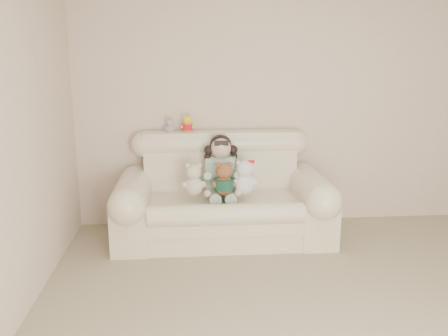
% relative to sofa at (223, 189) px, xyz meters
% --- Properties ---
extents(wall_back, '(4.50, 0.00, 4.50)m').
position_rel_sofa_xyz_m(wall_back, '(0.75, 0.50, 0.78)').
color(wall_back, beige).
rests_on(wall_back, ground).
extents(sofa, '(2.10, 0.95, 1.03)m').
position_rel_sofa_xyz_m(sofa, '(0.00, 0.00, 0.00)').
color(sofa, '#FFF1CD').
rests_on(sofa, floor).
extents(seated_child, '(0.44, 0.51, 0.62)m').
position_rel_sofa_xyz_m(seated_child, '(-0.02, 0.08, 0.22)').
color(seated_child, '#377C52').
rests_on(seated_child, sofa).
extents(brown_teddy, '(0.24, 0.19, 0.37)m').
position_rel_sofa_xyz_m(brown_teddy, '(-0.00, -0.15, 0.17)').
color(brown_teddy, brown).
rests_on(brown_teddy, sofa).
extents(white_cat, '(0.30, 0.26, 0.40)m').
position_rel_sofa_xyz_m(white_cat, '(0.19, -0.13, 0.19)').
color(white_cat, white).
rests_on(white_cat, sofa).
extents(cream_teddy, '(0.29, 0.26, 0.37)m').
position_rel_sofa_xyz_m(cream_teddy, '(-0.29, -0.13, 0.17)').
color(cream_teddy, beige).
rests_on(cream_teddy, sofa).
extents(yellow_mini_bear, '(0.16, 0.13, 0.22)m').
position_rel_sofa_xyz_m(yellow_mini_bear, '(-0.34, 0.38, 0.60)').
color(yellow_mini_bear, yellow).
rests_on(yellow_mini_bear, sofa).
extents(grey_mini_plush, '(0.13, 0.10, 0.18)m').
position_rel_sofa_xyz_m(grey_mini_plush, '(-0.51, 0.38, 0.59)').
color(grey_mini_plush, '#B1B0B7').
rests_on(grey_mini_plush, sofa).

